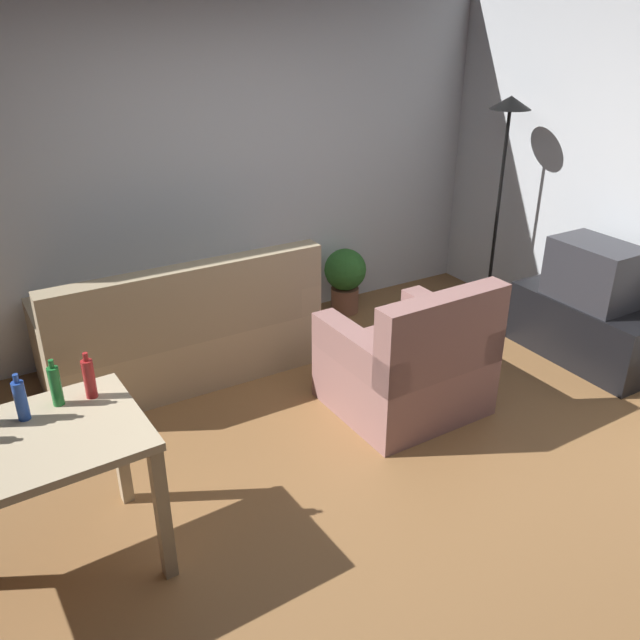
# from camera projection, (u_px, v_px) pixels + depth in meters

# --- Properties ---
(ground_plane) EXTENTS (5.20, 4.40, 0.02)m
(ground_plane) POSITION_uv_depth(u_px,v_px,m) (349.00, 475.00, 3.77)
(ground_plane) COLOR olive
(wall_rear) EXTENTS (5.20, 0.10, 2.70)m
(wall_rear) POSITION_uv_depth(u_px,v_px,m) (193.00, 166.00, 4.89)
(wall_rear) COLOR silver
(wall_rear) RESTS_ON ground_plane
(couch) EXTENTS (1.89, 0.84, 0.92)m
(couch) POSITION_uv_depth(u_px,v_px,m) (182.00, 335.00, 4.68)
(couch) COLOR tan
(couch) RESTS_ON ground_plane
(tv_stand) EXTENTS (0.44, 1.10, 0.48)m
(tv_stand) POSITION_uv_depth(u_px,v_px,m) (583.00, 330.00, 4.90)
(tv_stand) COLOR black
(tv_stand) RESTS_ON ground_plane
(tv) EXTENTS (0.41, 0.60, 0.44)m
(tv) POSITION_uv_depth(u_px,v_px,m) (594.00, 272.00, 4.70)
(tv) COLOR #2D2D33
(tv) RESTS_ON tv_stand
(torchiere_lamp) EXTENTS (0.32, 0.32, 1.81)m
(torchiere_lamp) POSITION_uv_depth(u_px,v_px,m) (505.00, 148.00, 5.17)
(torchiere_lamp) COLOR black
(torchiere_lamp) RESTS_ON ground_plane
(desk) EXTENTS (1.23, 0.76, 0.76)m
(desk) POSITION_uv_depth(u_px,v_px,m) (3.00, 469.00, 2.78)
(desk) COLOR #C6B28E
(desk) RESTS_ON ground_plane
(potted_plant) EXTENTS (0.36, 0.36, 0.57)m
(potted_plant) POSITION_uv_depth(u_px,v_px,m) (345.00, 276.00, 5.63)
(potted_plant) COLOR brown
(potted_plant) RESTS_ON ground_plane
(armchair) EXTENTS (0.92, 0.86, 0.92)m
(armchair) POSITION_uv_depth(u_px,v_px,m) (409.00, 366.00, 4.24)
(armchair) COLOR #996B66
(armchair) RESTS_ON ground_plane
(bottle_blue) EXTENTS (0.05, 0.05, 0.23)m
(bottle_blue) POSITION_uv_depth(u_px,v_px,m) (21.00, 400.00, 2.88)
(bottle_blue) COLOR #2347A3
(bottle_blue) RESTS_ON desk
(bottle_green) EXTENTS (0.05, 0.05, 0.23)m
(bottle_green) POSITION_uv_depth(u_px,v_px,m) (56.00, 385.00, 2.99)
(bottle_green) COLOR #1E722D
(bottle_green) RESTS_ON desk
(bottle_red) EXTENTS (0.05, 0.05, 0.23)m
(bottle_red) POSITION_uv_depth(u_px,v_px,m) (89.00, 378.00, 3.05)
(bottle_red) COLOR #AD2323
(bottle_red) RESTS_ON desk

